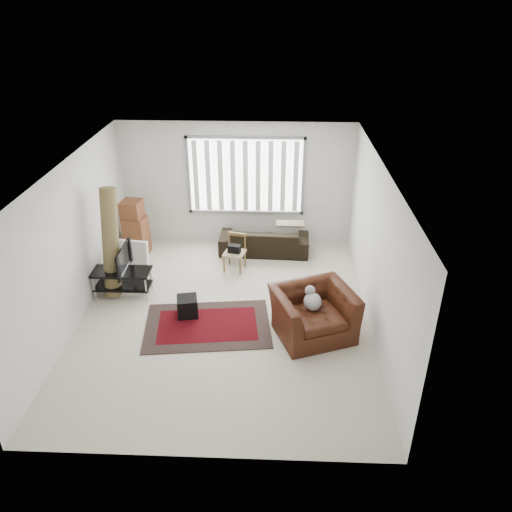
{
  "coord_description": "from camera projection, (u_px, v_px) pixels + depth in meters",
  "views": [
    {
      "loc": [
        0.84,
        -7.19,
        5.1
      ],
      "look_at": [
        0.53,
        0.3,
        1.05
      ],
      "focal_mm": 35.0,
      "sensor_mm": 36.0,
      "label": 1
    }
  ],
  "objects": [
    {
      "name": "side_chair",
      "position": [
        235.0,
        251.0,
        10.04
      ],
      "size": [
        0.48,
        0.48,
        0.75
      ],
      "rotation": [
        0.0,
        0.0,
        -0.24
      ],
      "color": "#877858",
      "rests_on": "ground"
    },
    {
      "name": "armchair",
      "position": [
        314.0,
        310.0,
        8.12
      ],
      "size": [
        1.55,
        1.46,
        0.92
      ],
      "rotation": [
        0.0,
        0.0,
        0.37
      ],
      "color": "#3C190C",
      "rests_on": "ground"
    },
    {
      "name": "room",
      "position": [
        227.0,
        212.0,
        8.39
      ],
      "size": [
        6.0,
        6.02,
        2.71
      ],
      "color": "beige",
      "rests_on": "ground"
    },
    {
      "name": "tv",
      "position": [
        120.0,
        259.0,
        9.0
      ],
      "size": [
        0.11,
        0.86,
        0.49
      ],
      "primitive_type": "imported",
      "rotation": [
        0.0,
        0.0,
        1.57
      ],
      "color": "black",
      "rests_on": "tv_stand"
    },
    {
      "name": "moving_boxes",
      "position": [
        135.0,
        230.0,
        10.58
      ],
      "size": [
        0.55,
        0.52,
        1.21
      ],
      "color": "brown",
      "rests_on": "ground"
    },
    {
      "name": "white_flatpack",
      "position": [
        133.0,
        259.0,
        9.8
      ],
      "size": [
        0.63,
        0.28,
        0.77
      ],
      "primitive_type": "cube",
      "rotation": [
        -0.15,
        0.0,
        -0.13
      ],
      "color": "silver",
      "rests_on": "ground"
    },
    {
      "name": "sofa",
      "position": [
        264.0,
        237.0,
        10.73
      ],
      "size": [
        1.95,
        0.9,
        0.74
      ],
      "primitive_type": "imported",
      "rotation": [
        0.0,
        0.0,
        3.1
      ],
      "color": "black",
      "rests_on": "ground"
    },
    {
      "name": "persian_rug",
      "position": [
        208.0,
        325.0,
        8.52
      ],
      "size": [
        2.26,
        1.65,
        0.02
      ],
      "color": "black",
      "rests_on": "ground"
    },
    {
      "name": "tv_stand",
      "position": [
        122.0,
        278.0,
        9.18
      ],
      "size": [
        1.06,
        0.48,
        0.53
      ],
      "color": "black",
      "rests_on": "ground"
    },
    {
      "name": "rolled_rug",
      "position": [
        111.0,
        243.0,
        9.04
      ],
      "size": [
        0.36,
        0.74,
        2.03
      ],
      "primitive_type": "cylinder",
      "rotation": [
        -0.21,
        0.0,
        -0.09
      ],
      "color": "brown",
      "rests_on": "ground"
    },
    {
      "name": "subwoofer",
      "position": [
        187.0,
        306.0,
        8.7
      ],
      "size": [
        0.41,
        0.41,
        0.35
      ],
      "primitive_type": "cube",
      "rotation": [
        0.0,
        0.0,
        0.2
      ],
      "color": "black",
      "rests_on": "persian_rug"
    }
  ]
}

